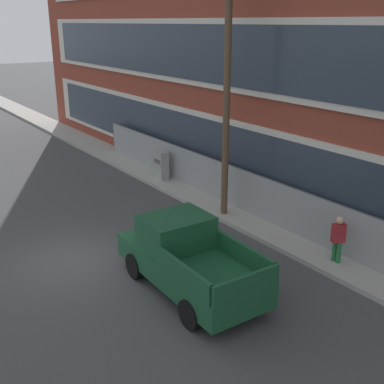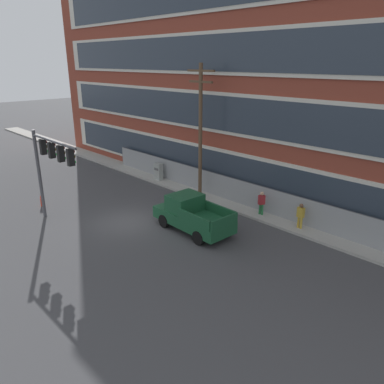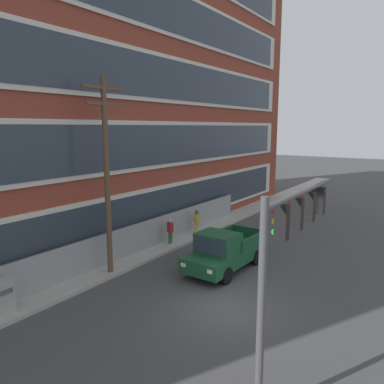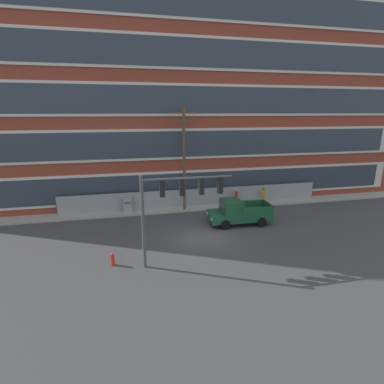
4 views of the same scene
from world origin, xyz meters
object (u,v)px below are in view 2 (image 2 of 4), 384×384
Objects in this scene: electrical_cabinet at (158,172)px; fire_hydrant at (42,201)px; traffic_signal_mast at (50,159)px; pedestrian_near_cabinet at (300,215)px; utility_pole_near_corner at (200,127)px; pedestrian_by_fence at (261,202)px; pickup_truck_dark_green at (192,215)px.

fire_hydrant is at bearing -96.53° from electrical_cabinet.
traffic_signal_mast is 14.84m from pedestrian_near_cabinet.
electrical_cabinet reaches higher than fire_hydrant.
utility_pole_near_corner reaches higher than pedestrian_near_cabinet.
pedestrian_by_fence is (-2.82, 0.06, 0.00)m from pedestrian_near_cabinet.
pickup_truck_dark_green is 4.87m from pedestrian_by_fence.
pedestrian_near_cabinet is at bearing -1.24° from pedestrian_by_fence.
electrical_cabinet is at bearing 152.49° from pickup_truck_dark_green.
electrical_cabinet is at bearing 83.47° from fire_hydrant.
traffic_signal_mast is at bearing -104.43° from utility_pole_near_corner.
pickup_truck_dark_green is at bearing 41.57° from traffic_signal_mast.
fire_hydrant is (-3.74, 0.64, -3.78)m from traffic_signal_mast.
utility_pole_near_corner is at bearing 130.20° from pickup_truck_dark_green.
pedestrian_near_cabinet is at bearing 45.69° from pickup_truck_dark_green.
fire_hydrant is at bearing -146.87° from pedestrian_near_cabinet.
traffic_signal_mast is 3.30× the size of pedestrian_near_cabinet.
pickup_truck_dark_green is 6.34m from pedestrian_near_cabinet.
pedestrian_by_fence is (7.71, 10.01, -3.19)m from traffic_signal_mast.
fire_hydrant is at bearing -154.10° from pickup_truck_dark_green.
utility_pole_near_corner is 11.98× the size of fire_hydrant.
pickup_truck_dark_green is 6.99m from utility_pole_near_corner.
fire_hydrant is at bearing 170.31° from traffic_signal_mast.
electrical_cabinet is 9.42m from fire_hydrant.
pedestrian_near_cabinet is (13.20, -0.03, 0.21)m from electrical_cabinet.
fire_hydrant is (-11.45, -9.38, -0.59)m from pedestrian_by_fence.
pedestrian_near_cabinet is 2.82m from pedestrian_by_fence.
pedestrian_by_fence reaches higher than electrical_cabinet.
electrical_cabinet is at bearing -179.85° from pedestrian_by_fence.
electrical_cabinet is at bearing 176.77° from utility_pole_near_corner.
pickup_truck_dark_green is 3.37× the size of electrical_cabinet.
pickup_truck_dark_green reaches higher than pedestrian_near_cabinet.
traffic_signal_mast is 5.35m from fire_hydrant.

